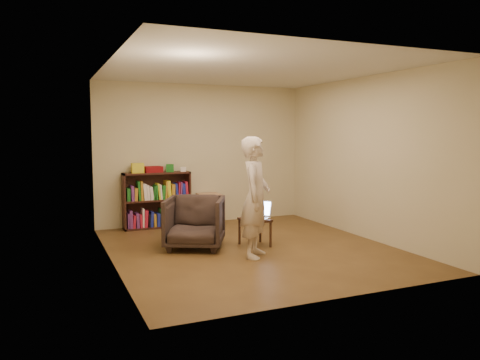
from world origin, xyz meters
name	(u,v)px	position (x,y,z in m)	size (l,w,h in m)	color
floor	(252,249)	(0.00, 0.00, 0.00)	(4.50, 4.50, 0.00)	#4F3519
ceiling	(252,70)	(0.00, 0.00, 2.60)	(4.50, 4.50, 0.00)	silver
wall_back	(202,154)	(0.00, 2.25, 1.30)	(4.00, 4.00, 0.00)	beige
wall_left	(110,165)	(-2.00, 0.00, 1.30)	(4.50, 4.50, 0.00)	beige
wall_right	(364,158)	(2.00, 0.00, 1.30)	(4.50, 4.50, 0.00)	beige
bookshelf	(157,203)	(-0.93, 2.09, 0.44)	(1.20, 0.30, 1.00)	black
box_yellow	(138,168)	(-1.26, 2.09, 1.09)	(0.21, 0.15, 0.17)	yellow
red_cloth	(153,169)	(-0.99, 2.11, 1.05)	(0.32, 0.23, 0.11)	maroon
box_green	(170,168)	(-0.67, 2.09, 1.07)	(0.14, 0.14, 0.14)	#1D6D20
box_white	(183,169)	(-0.44, 2.06, 1.04)	(0.10, 0.10, 0.08)	white
stool	(209,199)	(0.05, 2.03, 0.46)	(0.39, 0.39, 0.57)	#AB7953
armchair	(195,222)	(-0.76, 0.37, 0.38)	(0.82, 0.85, 0.77)	#2D241E
side_table	(255,223)	(0.12, 0.14, 0.35)	(0.41, 0.41, 0.42)	black
laptop	(258,214)	(0.18, 0.17, 0.48)	(0.47, 0.48, 0.26)	#B0B0B4
person	(255,197)	(-0.14, -0.43, 0.83)	(0.60, 0.40, 1.66)	beige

